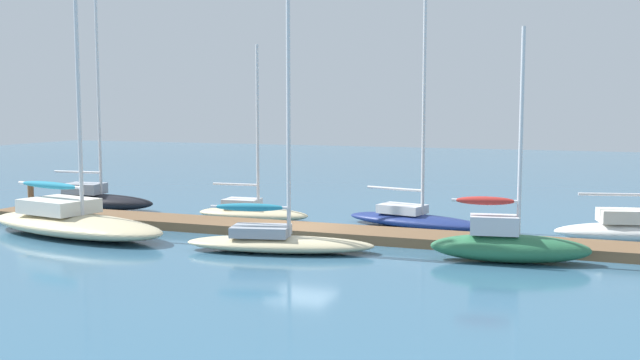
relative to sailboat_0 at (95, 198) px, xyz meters
The scene contains 10 objects.
ground_plane 12.51m from the sailboat_0, 13.23° to the right, with size 120.00×120.00×0.00m, color #386684.
dock_pier 12.50m from the sailboat_0, 13.23° to the right, with size 29.52×2.22×0.36m, color brown.
dock_piling_near_end 2.91m from the sailboat_0, 139.25° to the right, with size 0.28×0.28×1.40m, color brown.
sailboat_0 is the anchor object (origin of this frame).
sailboat_1 7.28m from the sailboat_0, 58.59° to the right, with size 9.34×4.55×15.02m.
sailboat_2 8.67m from the sailboat_0, ahead, with size 5.26×2.10×7.74m.
sailboat_3 14.07m from the sailboat_0, 26.39° to the right, with size 6.92×3.34×9.15m.
sailboat_4 15.87m from the sailboat_0, ahead, with size 6.51×3.15×10.35m.
sailboat_5 21.00m from the sailboat_0, 14.11° to the right, with size 5.30×2.23×7.62m.
mooring_buoy_red 3.70m from the sailboat_0, 135.10° to the left, with size 0.54×0.54×0.54m, color red.
Camera 1 is at (11.02, -26.68, 5.15)m, focal length 41.51 mm.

